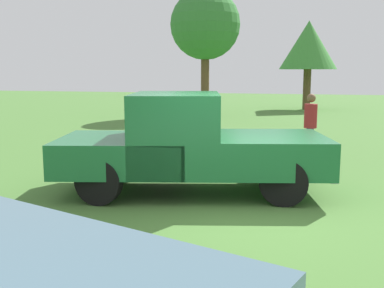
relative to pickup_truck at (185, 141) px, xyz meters
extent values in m
plane|color=#477533|center=(-1.01, 0.86, -0.95)|extent=(80.00, 80.00, 0.00)
cylinder|color=black|center=(-1.42, -1.20, -0.55)|extent=(0.80, 0.22, 0.80)
cylinder|color=black|center=(-1.81, 0.44, -0.55)|extent=(0.80, 0.22, 0.80)
cylinder|color=black|center=(1.57, -0.49, -0.55)|extent=(0.80, 0.22, 0.80)
cylinder|color=black|center=(1.18, 1.14, -0.55)|extent=(0.80, 0.22, 0.80)
cube|color=#1E6638|center=(-1.52, -0.36, -0.21)|extent=(2.32, 2.37, 0.64)
cube|color=#1E6638|center=(0.16, 0.04, 0.17)|extent=(1.95, 2.28, 1.40)
cube|color=slate|center=(0.16, 0.04, 0.61)|extent=(1.69, 2.07, 0.48)
cube|color=#1E6638|center=(1.09, 0.26, -0.23)|extent=(2.70, 2.46, 0.60)
cube|color=silver|center=(-2.40, -0.57, -0.47)|extent=(0.55, 1.88, 0.16)
cylinder|color=navy|center=(-2.22, -4.00, -0.55)|extent=(0.14, 0.14, 0.80)
cylinder|color=navy|center=(-2.18, -3.81, -0.55)|extent=(0.14, 0.14, 0.80)
cylinder|color=maroon|center=(-2.20, -3.90, 0.16)|extent=(0.38, 0.38, 0.60)
sphere|color=brown|center=(-2.20, -3.90, 0.61)|extent=(0.22, 0.22, 0.22)
cylinder|color=brown|center=(-1.93, -19.95, 0.23)|extent=(0.44, 0.44, 2.35)
cone|color=#3D8438|center=(-1.93, -19.95, 2.79)|extent=(3.31, 3.31, 2.77)
cylinder|color=brown|center=(3.02, -14.77, 0.79)|extent=(0.41, 0.41, 3.48)
sphere|color=#337533|center=(3.02, -14.77, 3.58)|extent=(3.47, 3.47, 3.47)
camera|label=1|loc=(-2.18, 7.93, 1.25)|focal=42.80mm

